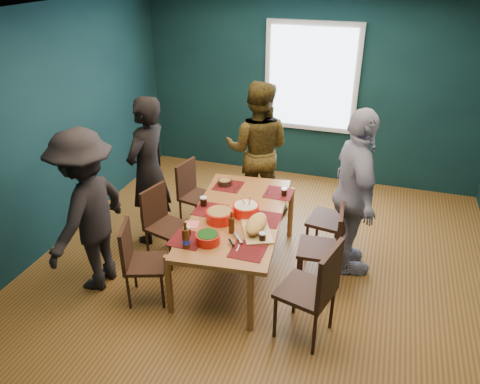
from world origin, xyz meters
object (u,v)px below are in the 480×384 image
object	(u,v)px
dining_table	(237,220)
person_back	(257,150)
chair_left_far	(193,190)
chair_left_mid	(161,218)
person_near_left	(87,212)
chair_right_near	(316,286)
cutting_board	(256,225)
bowl_herbs	(208,238)
chair_right_far	(339,215)
bowl_dumpling	(246,209)
chair_right_mid	(328,243)
chair_left_near	(137,257)
person_right	(355,194)
bowl_salad	(220,215)
person_far_left	(148,172)

from	to	relation	value
dining_table	person_back	size ratio (longest dim) A/B	1.09
chair_left_far	chair_left_mid	xyz separation A→B (m)	(-0.05, -0.77, 0.01)
person_back	person_near_left	size ratio (longest dim) A/B	1.03
chair_right_near	cutting_board	size ratio (longest dim) A/B	1.51
bowl_herbs	chair_right_far	bearing A→B (deg)	46.25
person_near_left	bowl_dumpling	bearing A→B (deg)	117.71
chair_left_far	chair_right_far	world-z (taller)	chair_right_far
chair_right_mid	bowl_herbs	xyz separation A→B (m)	(-1.06, -0.61, 0.22)
chair_left_near	chair_right_near	distance (m)	1.76
chair_left_mid	chair_left_near	distance (m)	0.74
person_near_left	bowl_herbs	bearing A→B (deg)	95.24
bowl_dumpling	chair_left_near	bearing A→B (deg)	-137.99
chair_right_near	bowl_herbs	world-z (taller)	chair_right_near
chair_right_mid	chair_right_near	size ratio (longest dim) A/B	0.92
chair_left_mid	chair_left_near	world-z (taller)	chair_left_mid
chair_left_far	chair_right_far	distance (m)	1.84
person_back	person_right	bearing A→B (deg)	139.08
chair_right_mid	chair_right_near	world-z (taller)	chair_right_near
person_back	person_near_left	xyz separation A→B (m)	(-1.18, -2.01, -0.03)
chair_right_near	cutting_board	distance (m)	0.88
person_right	person_near_left	size ratio (longest dim) A/B	1.07
bowl_salad	bowl_herbs	distance (m)	0.42
person_right	bowl_dumpling	world-z (taller)	person_right
chair_right_near	chair_left_far	bearing A→B (deg)	155.10
chair_right_mid	person_right	size ratio (longest dim) A/B	0.50
chair_right_far	person_near_left	xyz separation A→B (m)	(-2.35, -1.22, 0.29)
chair_right_far	bowl_dumpling	size ratio (longest dim) A/B	3.53
chair_left_mid	chair_left_near	size ratio (longest dim) A/B	1.01
person_right	cutting_board	world-z (taller)	person_right
chair_left_far	chair_right_far	size ratio (longest dim) A/B	0.88
chair_right_mid	bowl_dumpling	size ratio (longest dim) A/B	3.31
cutting_board	chair_right_mid	bearing A→B (deg)	-3.32
chair_right_near	bowl_salad	distance (m)	1.26
chair_right_far	person_right	size ratio (longest dim) A/B	0.53
chair_left_far	person_far_left	distance (m)	0.68
dining_table	person_near_left	bearing A→B (deg)	-159.89
chair_right_far	chair_left_near	bearing A→B (deg)	-134.65
chair_left_near	bowl_dumpling	xyz separation A→B (m)	(0.87, 0.79, 0.27)
chair_left_mid	person_back	xyz separation A→B (m)	(0.72, 1.36, 0.38)
chair_right_far	person_right	world-z (taller)	person_right
chair_right_near	person_back	xyz separation A→B (m)	(-1.14, 2.10, 0.31)
bowl_herbs	chair_left_near	bearing A→B (deg)	-166.56
person_near_left	bowl_herbs	size ratio (longest dim) A/B	7.43
person_near_left	chair_right_mid	bearing A→B (deg)	108.22
chair_left_mid	bowl_salad	world-z (taller)	chair_left_mid
person_far_left	chair_right_far	bearing A→B (deg)	104.13
chair_left_mid	person_far_left	world-z (taller)	person_far_left
cutting_board	person_far_left	bearing A→B (deg)	134.42
chair_left_mid	bowl_dumpling	xyz separation A→B (m)	(0.97, 0.05, 0.26)
chair_left_near	chair_right_near	xyz separation A→B (m)	(1.76, -0.01, 0.08)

